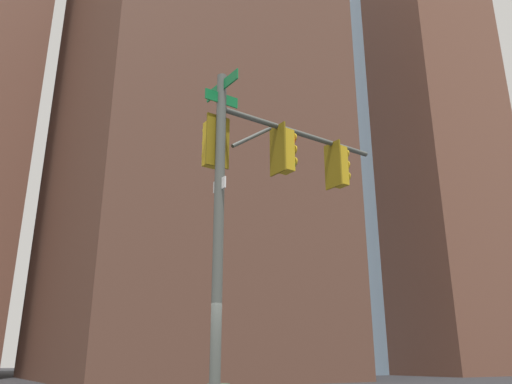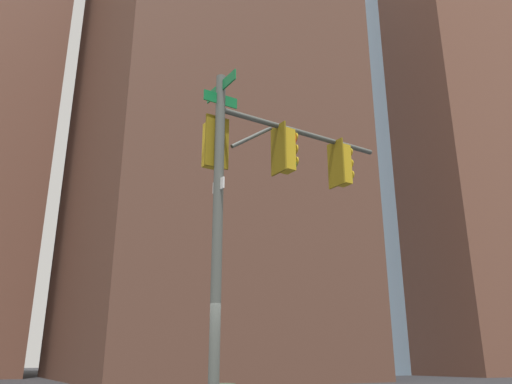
{
  "view_description": "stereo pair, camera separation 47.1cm",
  "coord_description": "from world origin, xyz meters",
  "views": [
    {
      "loc": [
        8.87,
        -4.57,
        1.5
      ],
      "look_at": [
        0.24,
        0.83,
        4.86
      ],
      "focal_mm": 35.61,
      "sensor_mm": 36.0,
      "label": 1
    },
    {
      "loc": [
        9.11,
        -4.16,
        1.5
      ],
      "look_at": [
        0.24,
        0.83,
        4.86
      ],
      "focal_mm": 35.61,
      "sensor_mm": 36.0,
      "label": 2
    }
  ],
  "objects": [
    {
      "name": "building_brick_farside",
      "position": [
        -29.96,
        43.31,
        25.01
      ],
      "size": [
        17.03,
        15.23,
        50.02
      ],
      "primitive_type": "cube",
      "color": "brown",
      "rests_on": "ground_plane"
    },
    {
      "name": "signal_pole_assembly",
      "position": [
        0.17,
        1.04,
        5.23
      ],
      "size": [
        1.25,
        4.78,
        7.35
      ],
      "rotation": [
        0.0,
        0.0,
        1.62
      ],
      "color": "#4C514C",
      "rests_on": "ground_plane"
    },
    {
      "name": "building_glass_tower",
      "position": [
        -42.45,
        30.33,
        30.24
      ],
      "size": [
        24.76,
        30.29,
        60.47
      ],
      "primitive_type": "cube",
      "color": "#7A99B2",
      "rests_on": "ground_plane"
    },
    {
      "name": "building_brick_nearside",
      "position": [
        -31.05,
        12.65,
        25.8
      ],
      "size": [
        24.4,
        20.21,
        51.6
      ],
      "primitive_type": "cube",
      "color": "brown",
      "rests_on": "ground_plane"
    }
  ]
}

